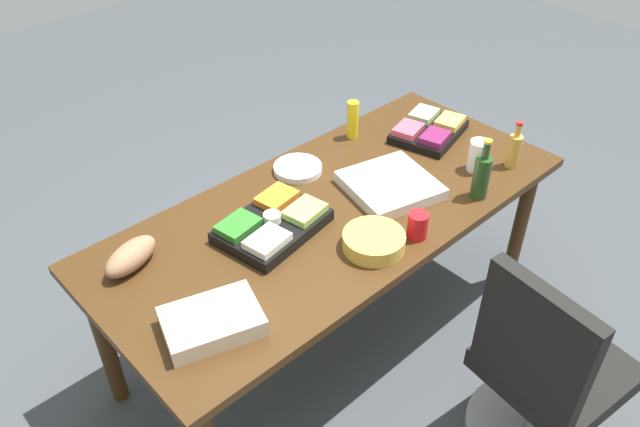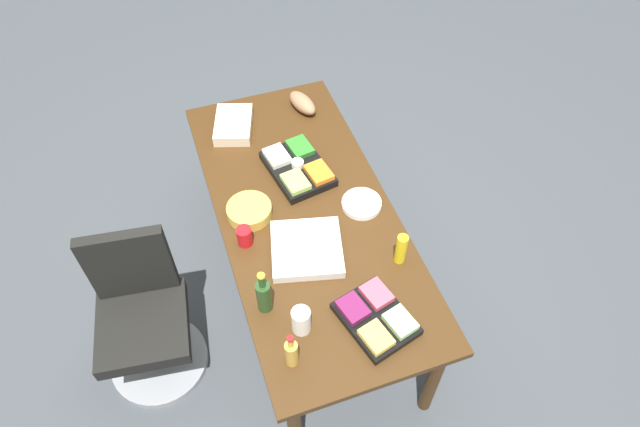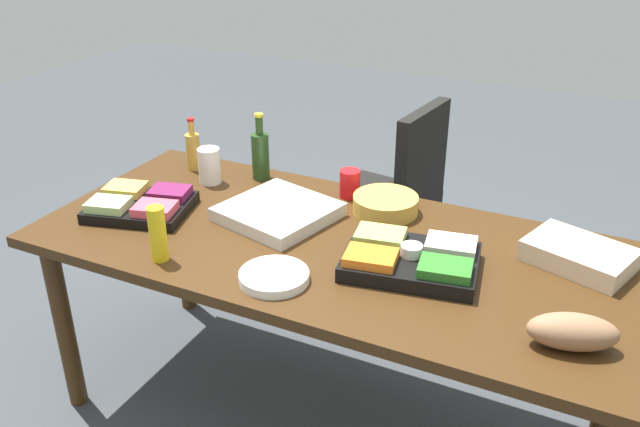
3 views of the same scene
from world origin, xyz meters
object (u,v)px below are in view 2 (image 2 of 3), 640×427
Objects in this scene: dressing_bottle at (292,353)px; wine_bottle at (264,295)px; fruit_platter at (376,317)px; mustard_bottle at (401,249)px; red_solo_cup at (245,236)px; office_chair at (146,324)px; pizza_box at (307,249)px; chip_bowl at (249,211)px; paper_plate_stack at (362,204)px; sheet_cake at (234,125)px; veggie_tray at (298,168)px; bread_loaf at (302,103)px; mayo_jar at (301,320)px; conference_table at (306,220)px.

wine_bottle is at bearing 7.14° from dressing_bottle.
mustard_bottle is (0.28, -0.25, 0.06)m from fruit_platter.
red_solo_cup is at bearing 63.14° from mustard_bottle.
dressing_bottle is 0.77m from mustard_bottle.
office_chair reaches higher than pizza_box.
paper_plate_stack is (-0.14, -0.60, -0.02)m from chip_bowl.
veggie_tray is at bearing -151.09° from sheet_cake.
office_chair reaches higher than veggie_tray.
bread_loaf is at bearing -5.25° from fruit_platter.
sheet_cake is at bearing 28.91° from veggie_tray.
mustard_bottle is at bearing -175.24° from bread_loaf.
veggie_tray is 0.82m from mustard_bottle.
paper_plate_stack is (0.40, 0.05, -0.08)m from mustard_bottle.
wine_bottle reaches higher than veggie_tray.
wine_bottle reaches higher than paper_plate_stack.
veggie_tray is 3.16× the size of mayo_jar.
mayo_jar is at bearing -141.96° from wine_bottle.
veggie_tray is at bearing -18.96° from dressing_bottle.
red_solo_cup is at bearing 105.42° from conference_table.
wine_bottle reaches higher than dressing_bottle.
pizza_box is at bearing 64.84° from mustard_bottle.
office_chair is 3.49× the size of wine_bottle.
conference_table is at bearing 8.03° from fruit_platter.
office_chair is at bearing 128.27° from bread_loaf.
fruit_platter is at bearing -144.16° from red_solo_cup.
mustard_bottle reaches higher than pizza_box.
chip_bowl is (-0.22, 0.35, -0.00)m from veggie_tray.
bread_loaf is at bearing 4.76° from mustard_bottle.
office_chair is at bearing 108.90° from chip_bowl.
mustard_bottle is (0.35, -0.68, 0.01)m from dressing_bottle.
mustard_bottle reaches higher than mayo_jar.
office_chair is (-0.16, 0.99, -0.32)m from conference_table.
conference_table is 4.99× the size of fruit_platter.
veggie_tray is 2.45× the size of mustard_bottle.
chip_bowl is (-0.70, 0.08, -0.00)m from sheet_cake.
fruit_platter is at bearing -81.48° from dressing_bottle.
paper_plate_stack is at bearing -85.63° from office_chair.
paper_plate_stack is at bearing -148.20° from sheet_cake.
paper_plate_stack is (-0.36, -0.25, -0.02)m from veggie_tray.
fruit_platter is 0.90× the size of veggie_tray.
chip_bowl is at bearing 77.01° from paper_plate_stack.
office_chair is 8.87× the size of red_solo_cup.
chip_bowl is at bearing 25.85° from fruit_platter.
office_chair is at bearing 45.31° from dressing_bottle.
mayo_jar reaches higher than bread_loaf.
chip_bowl is (0.34, 0.22, 0.01)m from pizza_box.
pizza_box is 1.64× the size of paper_plate_stack.
office_chair is 1.04m from dressing_bottle.
office_chair is at bearing 99.30° from conference_table.
bread_loaf is at bearing -51.73° from office_chair.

